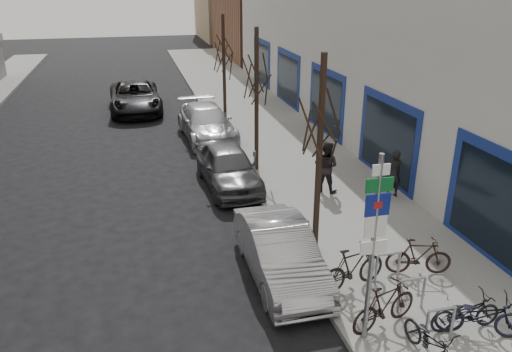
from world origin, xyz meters
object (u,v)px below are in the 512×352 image
meter_mid (255,165)px  bike_near_left (431,339)px  lane_car (135,97)px  bike_far_inner (419,256)px  pedestrian_near (393,174)px  meter_back (226,124)px  parked_car_mid (228,167)px  bike_mid_curb (481,312)px  parked_car_back (207,123)px  highway_sign_pole (374,240)px  tree_far (223,45)px  pedestrian_far (326,166)px  tree_near (322,111)px  tree_mid (257,67)px  meter_front (306,238)px  bike_far_curb (466,309)px  bike_near_right (385,305)px  bike_mid_inner (353,267)px  parked_car_front (280,252)px  bike_rack (412,290)px

meter_mid → bike_near_left: 9.48m
lane_car → bike_far_inner: bearing=-72.5°
bike_near_left → pedestrian_near: size_ratio=0.94×
meter_back → parked_car_mid: (-0.87, -5.07, -0.15)m
bike_mid_curb → parked_car_back: parked_car_back is taller
highway_sign_pole → tree_far: size_ratio=0.76×
meter_mid → pedestrian_far: size_ratio=0.70×
bike_near_left → tree_near: bearing=92.3°
tree_near → pedestrian_near: size_ratio=3.31×
highway_sign_pole → tree_mid: size_ratio=0.76×
meter_front → bike_far_curb: (2.42, -3.27, -0.28)m
bike_far_curb → bike_far_inner: size_ratio=0.96×
tree_mid → bike_near_right: bearing=-88.0°
pedestrian_near → parked_car_mid: bearing=-28.6°
meter_mid → bike_mid_inner: (0.73, -6.80, -0.20)m
tree_near → pedestrian_far: 5.25m
bike_mid_curb → parked_car_mid: parked_car_mid is taller
tree_far → parked_car_front: tree_far is taller
bike_near_left → lane_car: 22.41m
tree_near → meter_mid: (-0.45, 5.00, -3.19)m
tree_mid → tree_far: bearing=90.0°
meter_mid → pedestrian_near: size_ratio=0.76×
tree_mid → meter_back: size_ratio=4.33×
bike_mid_inner → bike_mid_curb: bearing=-153.8°
pedestrian_far → meter_mid: bearing=15.6°
bike_near_right → parked_car_back: (-1.54, 14.61, 0.09)m
lane_car → bike_mid_inner: bearing=-77.8°
bike_mid_inner → bike_far_inner: size_ratio=1.13×
bike_near_right → parked_car_front: bearing=14.2°
bike_far_inner → pedestrian_near: (1.69, 4.49, 0.33)m
bike_near_left → bike_near_right: bearing=102.9°
tree_near → bike_far_inner: bearing=-37.2°
tree_mid → pedestrian_far: (1.81, -2.62, -3.05)m
meter_back → pedestrian_far: size_ratio=0.70×
bike_rack → parked_car_mid: parked_car_mid is taller
parked_car_front → pedestrian_near: pedestrian_near is taller
bike_far_curb → pedestrian_far: (-0.16, 7.65, 0.42)m
tree_far → bike_mid_curb: tree_far is taller
tree_mid → tree_near: bearing=-90.0°
tree_near → pedestrian_far: size_ratio=3.03×
tree_far → bike_mid_curb: (2.14, -17.00, -3.40)m
bike_rack → pedestrian_far: 6.82m
tree_mid → meter_front: size_ratio=4.33×
bike_mid_inner → pedestrian_far: (1.54, 5.68, 0.34)m
parked_car_back → meter_back: bearing=-51.2°
parked_car_front → pedestrian_far: 5.50m
bike_mid_curb → bike_mid_inner: bike_mid_inner is taller
bike_near_left → parked_car_front: parked_car_front is taller
bike_near_left → bike_mid_inner: (-0.48, 2.59, 0.09)m
parked_car_front → parked_car_back: size_ratio=0.81×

